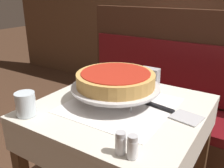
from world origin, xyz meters
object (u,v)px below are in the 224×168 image
Objects in this scene: condiment_caddy at (164,38)px; dining_table_rear at (167,53)px; dining_table_front at (120,126)px; water_glass_near at (26,104)px; pizza_pan_stand at (116,88)px; deep_dish_pizza at (116,79)px; salt_shaker at (121,143)px; napkin_holder at (149,76)px; pizza_server at (169,111)px; pepper_shaker at (132,147)px; booth_bench at (188,126)px.

dining_table_rear is at bearing 87.04° from condiment_caddy.
dining_table_front is 7.77× the size of water_glass_near.
pizza_pan_stand is 1.14× the size of deep_dish_pizza.
condiment_caddy is at bearing 92.64° from water_glass_near.
dining_table_rear is (-0.35, 1.50, -0.02)m from dining_table_front.
dining_table_front is at bearing 46.05° from water_glass_near.
dining_table_rear is 0.19m from condiment_caddy.
salt_shaker reaches higher than dining_table_front.
napkin_holder is at bearing 90.68° from dining_table_front.
pizza_server is (0.25, 0.02, -0.06)m from pizza_pan_stand.
deep_dish_pizza is at bearing 128.83° from pepper_shaker.
booth_bench is 4.32× the size of pizza_pan_stand.
deep_dish_pizza is 3.55× the size of napkin_holder.
dining_table_front is 0.43× the size of booth_bench.
water_glass_near is (-0.23, -0.32, -0.06)m from deep_dish_pizza.
dining_table_front is 9.83× the size of pepper_shaker.
booth_bench is 17.46× the size of napkin_holder.
deep_dish_pizza reaches higher than pizza_server.
dining_table_front is at bearing -75.95° from condiment_caddy.
dining_table_front is 4.74× the size of condiment_caddy.
pizza_server is 3.17× the size of napkin_holder.
booth_bench reaches higher than deep_dish_pizza.
booth_bench is 0.64m from napkin_holder.
pizza_server is 0.36m from salt_shaker.
pepper_shaker reaches higher than dining_table_rear.
deep_dish_pizza is 0.40m from water_glass_near.
napkin_holder is (0.04, 0.28, -0.02)m from pizza_pan_stand.
condiment_caddy reaches higher than pepper_shaker.
salt_shaker is at bearing -180.00° from pepper_shaker.
booth_bench is at bearing -58.06° from dining_table_rear.
dining_table_rear is 1.87× the size of pizza_pan_stand.
pepper_shaker is 0.77× the size of napkin_holder.
pepper_shaker is at bearing -53.31° from dining_table_front.
pizza_server is 0.59m from water_glass_near.
dining_table_front is 0.35m from napkin_holder.
water_glass_near reaches higher than pizza_pan_stand.
deep_dish_pizza is at bearing -78.26° from dining_table_rear.
booth_bench is at bearing 71.37° from napkin_holder.
booth_bench is at bearing 75.49° from pizza_pan_stand.
napkin_holder is 1.16m from condiment_caddy.
booth_bench is 1.12m from salt_shaker.
pizza_pan_stand is 0.40m from salt_shaker.
condiment_caddy is (-0.58, 1.71, 0.00)m from pepper_shaker.
salt_shaker is at bearing -58.85° from dining_table_front.
dining_table_front is 0.22m from deep_dish_pizza.
pizza_pan_stand reaches higher than pizza_server.
dining_table_rear is at bearing 121.94° from booth_bench.
water_glass_near is (-0.48, -0.34, 0.04)m from pizza_server.
salt_shaker is at bearing -73.22° from napkin_holder.
napkin_holder is (0.04, 0.28, -0.06)m from deep_dish_pizza.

